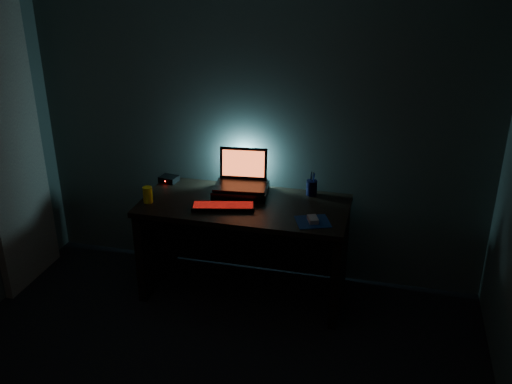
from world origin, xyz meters
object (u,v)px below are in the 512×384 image
(mouse, at_px, (313,219))
(router, at_px, (169,179))
(keyboard, at_px, (223,206))
(juice_glass, at_px, (148,195))
(pen_cup, at_px, (312,188))
(laptop, at_px, (242,177))

(mouse, relative_size, router, 0.67)
(keyboard, height_order, juice_glass, juice_glass)
(pen_cup, bearing_deg, router, -179.25)
(mouse, bearing_deg, keyboard, 152.95)
(pen_cup, distance_m, router, 1.13)
(keyboard, bearing_deg, mouse, -18.88)
(pen_cup, bearing_deg, juice_glass, -159.84)
(router, bearing_deg, keyboard, -22.99)
(keyboard, relative_size, mouse, 4.57)
(mouse, distance_m, juice_glass, 1.21)
(laptop, bearing_deg, keyboard, -105.16)
(keyboard, distance_m, mouse, 0.65)
(router, bearing_deg, pen_cup, 10.96)
(laptop, distance_m, mouse, 0.72)
(mouse, bearing_deg, pen_cup, 78.65)
(keyboard, height_order, pen_cup, pen_cup)
(pen_cup, relative_size, router, 0.75)
(keyboard, relative_size, router, 3.05)
(keyboard, xyz_separation_m, mouse, (0.65, -0.06, 0.01))
(keyboard, relative_size, pen_cup, 4.06)
(laptop, distance_m, keyboard, 0.34)
(mouse, xyz_separation_m, pen_cup, (-0.08, 0.44, 0.04))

